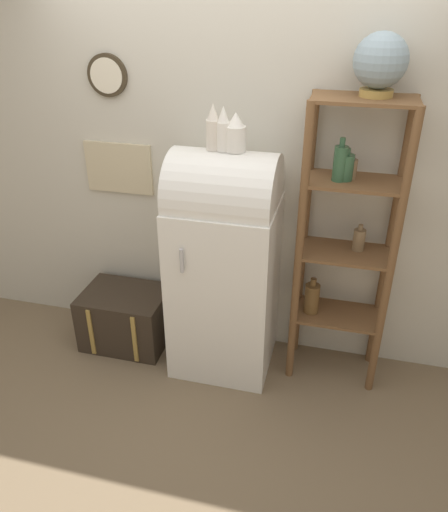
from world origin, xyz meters
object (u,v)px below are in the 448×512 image
object	(u,v)px
refrigerator	(224,262)
vase_right	(236,133)
suitcase_trunk	(126,317)
vase_center	(223,130)
globe	(380,62)
vase_left	(213,129)

from	to	relation	value
refrigerator	vase_right	world-z (taller)	vase_right
suitcase_trunk	vase_center	size ratio (longest dim) A/B	2.37
refrigerator	vase_right	size ratio (longest dim) A/B	6.97
suitcase_trunk	globe	distance (m)	2.42
refrigerator	vase_center	world-z (taller)	vase_center
refrigerator	vase_center	xyz separation A→B (m)	(-0.01, -0.00, 0.87)
refrigerator	vase_left	xyz separation A→B (m)	(-0.07, 0.01, 0.87)
vase_left	suitcase_trunk	bearing A→B (deg)	178.70
vase_left	vase_center	size ratio (longest dim) A/B	1.04
refrigerator	globe	bearing A→B (deg)	8.80
globe	vase_center	distance (m)	0.91
refrigerator	suitcase_trunk	distance (m)	0.97
refrigerator	vase_left	distance (m)	0.87
refrigerator	globe	world-z (taller)	globe
suitcase_trunk	vase_left	world-z (taller)	vase_left
refrigerator	globe	xyz separation A→B (m)	(0.81, 0.13, 1.24)
vase_center	vase_right	bearing A→B (deg)	10.41
suitcase_trunk	vase_left	distance (m)	1.62
refrigerator	globe	distance (m)	1.49
globe	vase_center	size ratio (longest dim) A/B	1.26
suitcase_trunk	globe	xyz separation A→B (m)	(1.57, 0.10, 1.84)
suitcase_trunk	vase_center	world-z (taller)	vase_center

